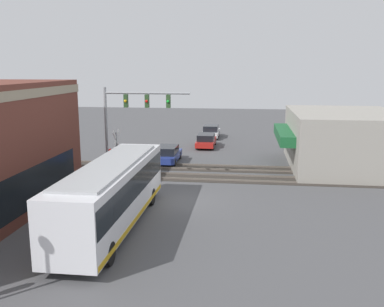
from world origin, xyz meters
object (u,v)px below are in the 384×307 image
object	(u,v)px
city_bus	(112,192)
parked_car_white	(211,132)
parked_car_blue	(168,155)
crossing_signal	(117,151)
parked_car_red	(206,141)

from	to	relation	value
city_bus	parked_car_white	distance (m)	29.01
parked_car_blue	crossing_signal	bearing A→B (deg)	161.14
city_bus	crossing_signal	world-z (taller)	crossing_signal
parked_car_blue	parked_car_white	world-z (taller)	parked_car_white
city_bus	parked_car_red	xyz separation A→B (m)	(22.81, -2.60, -1.22)
parked_car_blue	parked_car_red	bearing A→B (deg)	-19.12
parked_car_blue	parked_car_white	xyz separation A→B (m)	(13.56, -2.60, 0.02)
parked_car_red	parked_car_blue	bearing A→B (deg)	160.88
parked_car_blue	parked_car_red	distance (m)	7.94
crossing_signal	parked_car_blue	world-z (taller)	crossing_signal
city_bus	parked_car_blue	xyz separation A→B (m)	(15.31, -0.00, -1.20)
crossing_signal	parked_car_white	xyz separation A→B (m)	(20.44, -4.95, -1.61)
parked_car_white	crossing_signal	bearing A→B (deg)	166.38
city_bus	parked_car_red	bearing A→B (deg)	-6.50
city_bus	parked_car_white	xyz separation A→B (m)	(28.87, -2.60, -1.18)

